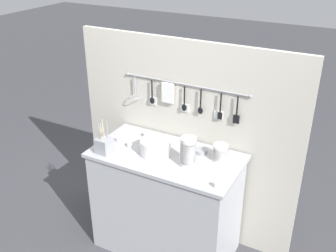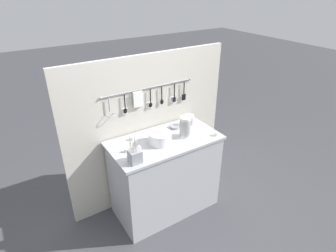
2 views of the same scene
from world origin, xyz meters
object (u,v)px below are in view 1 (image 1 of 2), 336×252
object	(u,v)px
cup_beside_plates	(129,145)
steel_mixing_bowl	(201,151)
cup_front_left	(119,139)
plate_stack	(155,147)
bowl_stack_back_corner	(220,152)
cup_front_right	(146,135)
bowl_stack_nested_right	(188,152)
cutlery_caddy	(104,145)
cup_edge_near	(217,185)

from	to	relation	value
cup_beside_plates	steel_mixing_bowl	bearing A→B (deg)	18.97
steel_mixing_bowl	cup_front_left	world-z (taller)	cup_front_left
plate_stack	steel_mixing_bowl	bearing A→B (deg)	31.59
bowl_stack_back_corner	cup_front_right	xyz separation A→B (m)	(-0.70, 0.06, -0.05)
plate_stack	cup_front_right	bearing A→B (deg)	136.01
bowl_stack_nested_right	cup_front_left	distance (m)	0.68
plate_stack	steel_mixing_bowl	distance (m)	0.37
cutlery_caddy	cup_front_left	xyz separation A→B (m)	(-0.00, 0.20, -0.05)
steel_mixing_bowl	cutlery_caddy	xyz separation A→B (m)	(-0.68, -0.36, 0.05)
cutlery_caddy	cup_front_right	bearing A→B (deg)	68.05
bowl_stack_back_corner	plate_stack	world-z (taller)	bowl_stack_back_corner
bowl_stack_back_corner	cup_front_left	xyz separation A→B (m)	(-0.86, -0.13, -0.05)
steel_mixing_bowl	cup_front_right	distance (m)	0.53
bowl_stack_nested_right	cutlery_caddy	world-z (taller)	cutlery_caddy
plate_stack	bowl_stack_nested_right	bearing A→B (deg)	-5.95
cutlery_caddy	cup_front_right	world-z (taller)	cutlery_caddy
cutlery_caddy	cup_front_left	distance (m)	0.21
bowl_stack_nested_right	plate_stack	size ratio (longest dim) A/B	0.98
cutlery_caddy	cup_front_right	size ratio (longest dim) A/B	6.95
cup_edge_near	cup_front_right	distance (m)	0.91
cup_beside_plates	plate_stack	bearing A→B (deg)	0.25
bowl_stack_back_corner	bowl_stack_nested_right	bearing A→B (deg)	-134.83
plate_stack	cup_front_left	xyz separation A→B (m)	(-0.38, 0.03, -0.04)
plate_stack	cup_beside_plates	xyz separation A→B (m)	(-0.25, -0.00, -0.04)
bowl_stack_nested_right	steel_mixing_bowl	size ratio (longest dim) A/B	2.20
cup_beside_plates	cup_front_left	size ratio (longest dim) A/B	1.00
bowl_stack_nested_right	bowl_stack_back_corner	xyz separation A→B (m)	(0.19, 0.19, -0.05)
steel_mixing_bowl	cup_front_left	xyz separation A→B (m)	(-0.68, -0.16, 0.00)
bowl_stack_nested_right	bowl_stack_back_corner	size ratio (longest dim) A/B	1.79
plate_stack	cup_edge_near	bearing A→B (deg)	-18.32
bowl_stack_back_corner	steel_mixing_bowl	size ratio (longest dim) A/B	1.23
bowl_stack_nested_right	cutlery_caddy	xyz separation A→B (m)	(-0.67, -0.14, -0.05)
cup_front_right	cup_beside_plates	world-z (taller)	same
plate_stack	cup_edge_near	distance (m)	0.63
cup_front_right	plate_stack	bearing A→B (deg)	-43.99
cup_beside_plates	bowl_stack_back_corner	bearing A→B (deg)	12.19
plate_stack	steel_mixing_bowl	world-z (taller)	plate_stack
steel_mixing_bowl	cutlery_caddy	bearing A→B (deg)	-152.12
bowl_stack_back_corner	steel_mixing_bowl	distance (m)	0.19
cup_front_right	cup_front_left	xyz separation A→B (m)	(-0.16, -0.18, 0.00)
cup_front_left	cutlery_caddy	bearing A→B (deg)	-89.81
bowl_stack_back_corner	cup_beside_plates	bearing A→B (deg)	-167.81
plate_stack	cup_beside_plates	bearing A→B (deg)	-179.75
cup_front_left	cup_front_right	bearing A→B (deg)	49.26
plate_stack	cup_front_left	distance (m)	0.38
plate_stack	cup_front_left	world-z (taller)	plate_stack
steel_mixing_bowl	cup_beside_plates	distance (m)	0.59
bowl_stack_back_corner	cutlery_caddy	world-z (taller)	cutlery_caddy
cup_front_right	cup_beside_plates	distance (m)	0.22
cup_front_right	cup_beside_plates	size ratio (longest dim) A/B	1.00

